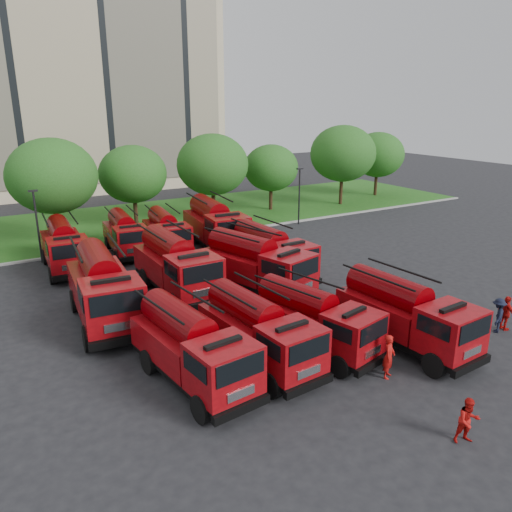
% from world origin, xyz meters
% --- Properties ---
extents(ground, '(140.00, 140.00, 0.00)m').
position_xyz_m(ground, '(0.00, 0.00, 0.00)').
color(ground, black).
rests_on(ground, ground).
extents(lawn, '(70.00, 16.00, 0.12)m').
position_xyz_m(lawn, '(0.00, 26.00, 0.06)').
color(lawn, '#185416').
rests_on(lawn, ground).
extents(curb, '(70.00, 0.30, 0.14)m').
position_xyz_m(curb, '(0.00, 17.90, 0.07)').
color(curb, gray).
rests_on(curb, ground).
extents(apartment_building, '(30.00, 14.18, 25.00)m').
position_xyz_m(apartment_building, '(2.00, 47.94, 12.50)').
color(apartment_building, beige).
rests_on(apartment_building, ground).
extents(tree_2, '(6.72, 6.72, 8.22)m').
position_xyz_m(tree_2, '(-8.00, 21.50, 5.35)').
color(tree_2, '#382314').
rests_on(tree_2, ground).
extents(tree_3, '(5.88, 5.88, 7.19)m').
position_xyz_m(tree_3, '(-1.00, 24.00, 4.68)').
color(tree_3, '#382314').
rests_on(tree_3, ground).
extents(tree_4, '(6.55, 6.55, 8.01)m').
position_xyz_m(tree_4, '(6.00, 22.50, 5.22)').
color(tree_4, '#382314').
rests_on(tree_4, ground).
extents(tree_5, '(5.46, 5.46, 6.68)m').
position_xyz_m(tree_5, '(13.00, 23.50, 4.35)').
color(tree_5, '#382314').
rests_on(tree_5, ground).
extents(tree_6, '(6.89, 6.89, 8.42)m').
position_xyz_m(tree_6, '(21.00, 22.00, 5.49)').
color(tree_6, '#382314').
rests_on(tree_6, ground).
extents(tree_7, '(6.05, 6.05, 7.39)m').
position_xyz_m(tree_7, '(28.00, 24.00, 4.82)').
color(tree_7, '#382314').
rests_on(tree_7, ground).
extents(lamp_post_0, '(0.60, 0.25, 5.11)m').
position_xyz_m(lamp_post_0, '(-10.00, 17.20, 2.90)').
color(lamp_post_0, black).
rests_on(lamp_post_0, ground).
extents(lamp_post_1, '(0.60, 0.25, 5.11)m').
position_xyz_m(lamp_post_1, '(12.00, 17.20, 2.90)').
color(lamp_post_1, black).
rests_on(lamp_post_1, ground).
extents(fire_truck_0, '(3.07, 7.01, 3.09)m').
position_xyz_m(fire_truck_0, '(-7.32, -2.48, 1.56)').
color(fire_truck_0, black).
rests_on(fire_truck_0, ground).
extents(fire_truck_1, '(2.84, 6.80, 3.02)m').
position_xyz_m(fire_truck_1, '(-4.30, -2.55, 1.52)').
color(fire_truck_1, black).
rests_on(fire_truck_1, ground).
extents(fire_truck_2, '(3.54, 6.74, 2.92)m').
position_xyz_m(fire_truck_2, '(-1.53, -2.75, 1.47)').
color(fire_truck_2, black).
rests_on(fire_truck_2, ground).
extents(fire_truck_3, '(2.89, 7.08, 3.16)m').
position_xyz_m(fire_truck_3, '(2.24, -4.61, 1.59)').
color(fire_truck_3, black).
rests_on(fire_truck_3, ground).
extents(fire_truck_4, '(3.46, 8.11, 3.59)m').
position_xyz_m(fire_truck_4, '(-8.76, 5.12, 1.81)').
color(fire_truck_4, black).
rests_on(fire_truck_4, ground).
extents(fire_truck_5, '(2.87, 7.67, 3.48)m').
position_xyz_m(fire_truck_5, '(-4.15, 6.89, 1.75)').
color(fire_truck_5, black).
rests_on(fire_truck_5, ground).
extents(fire_truck_6, '(4.39, 7.84, 3.39)m').
position_xyz_m(fire_truck_6, '(-0.05, 4.71, 1.70)').
color(fire_truck_6, black).
rests_on(fire_truck_6, ground).
extents(fire_truck_7, '(2.83, 7.20, 3.23)m').
position_xyz_m(fire_truck_7, '(2.06, 6.47, 1.63)').
color(fire_truck_7, black).
rests_on(fire_truck_7, ground).
extents(fire_truck_8, '(2.95, 7.16, 3.19)m').
position_xyz_m(fire_truck_8, '(-8.83, 14.80, 1.61)').
color(fire_truck_8, black).
rests_on(fire_truck_8, ground).
extents(fire_truck_9, '(2.84, 6.64, 2.94)m').
position_xyz_m(fire_truck_9, '(-4.30, 16.28, 1.48)').
color(fire_truck_9, black).
rests_on(fire_truck_9, ground).
extents(fire_truck_10, '(3.03, 6.77, 2.98)m').
position_xyz_m(fire_truck_10, '(-1.55, 15.13, 1.50)').
color(fire_truck_10, black).
rests_on(fire_truck_10, ground).
extents(fire_truck_11, '(3.67, 8.27, 3.64)m').
position_xyz_m(fire_truck_11, '(1.99, 14.16, 1.83)').
color(fire_truck_11, black).
rests_on(fire_truck_11, ground).
extents(firefighter_0, '(0.85, 0.79, 1.88)m').
position_xyz_m(firefighter_0, '(-0.33, -6.22, 0.00)').
color(firefighter_0, '#B10F0D').
rests_on(firefighter_0, ground).
extents(firefighter_1, '(0.89, 0.69, 1.62)m').
position_xyz_m(firefighter_1, '(-1.08, -10.52, 0.00)').
color(firefighter_1, '#B10F0D').
rests_on(firefighter_1, ground).
extents(firefighter_2, '(0.83, 1.14, 1.76)m').
position_xyz_m(firefighter_2, '(7.82, -5.98, 0.00)').
color(firefighter_2, '#B10F0D').
rests_on(firefighter_2, ground).
extents(firefighter_3, '(1.26, 1.07, 1.74)m').
position_xyz_m(firefighter_3, '(7.28, -5.92, 0.00)').
color(firefighter_3, black).
rests_on(firefighter_3, ground).
extents(firefighter_4, '(0.93, 0.77, 1.64)m').
position_xyz_m(firefighter_4, '(-7.71, -2.01, 0.00)').
color(firefighter_4, black).
rests_on(firefighter_4, ground).
extents(firefighter_5, '(1.58, 1.24, 1.57)m').
position_xyz_m(firefighter_5, '(3.33, 6.86, 0.00)').
color(firefighter_5, '#B10F0D').
rests_on(firefighter_5, ground).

